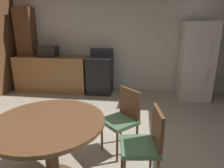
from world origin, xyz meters
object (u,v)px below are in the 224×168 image
at_px(refrigerator, 196,61).
at_px(microwave, 48,51).
at_px(oven_range, 100,75).
at_px(chair_northeast, 123,117).
at_px(chair_east, 146,142).
at_px(dining_table, 49,134).

relative_size(refrigerator, microwave, 4.00).
xyz_separation_m(oven_range, chair_northeast, (0.80, -2.36, 0.03)).
bearing_deg(microwave, chair_east, -50.39).
relative_size(oven_range, microwave, 2.50).
xyz_separation_m(oven_range, refrigerator, (2.27, -0.05, 0.41)).
bearing_deg(microwave, dining_table, -65.20).
bearing_deg(chair_east, dining_table, 0.00).
distance_m(refrigerator, chair_east, 3.13).
xyz_separation_m(oven_range, microwave, (-1.33, -0.00, 0.56)).
relative_size(oven_range, chair_east, 1.26).
bearing_deg(refrigerator, chair_northeast, -122.53).
height_order(refrigerator, chair_northeast, refrigerator).
height_order(refrigerator, dining_table, refrigerator).
bearing_deg(chair_northeast, chair_east, 71.54).
bearing_deg(refrigerator, dining_table, -125.77).
distance_m(refrigerator, dining_table, 3.73).
distance_m(oven_range, microwave, 1.44).
bearing_deg(refrigerator, oven_range, 178.64).
distance_m(oven_range, chair_northeast, 2.49).
distance_m(oven_range, refrigerator, 2.30).
relative_size(oven_range, chair_northeast, 1.26).
relative_size(oven_range, refrigerator, 0.62).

